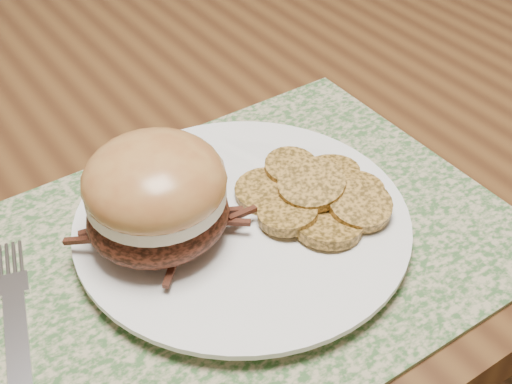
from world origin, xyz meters
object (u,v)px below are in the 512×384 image
pork_sandwich (156,195)px  fork (17,334)px  dining_table (246,116)px  dinner_plate (242,225)px

pork_sandwich → fork: size_ratio=0.71×
dining_table → dinner_plate: 0.31m
dining_table → pork_sandwich: pork_sandwich is taller
pork_sandwich → fork: pork_sandwich is taller
dinner_plate → fork: bearing=179.5°
dining_table → dinner_plate: (-0.17, -0.24, 0.09)m
fork → dining_table: bearing=50.6°
dining_table → dinner_plate: bearing=-124.3°
pork_sandwich → fork: 0.14m
dinner_plate → fork: (-0.19, 0.00, -0.01)m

